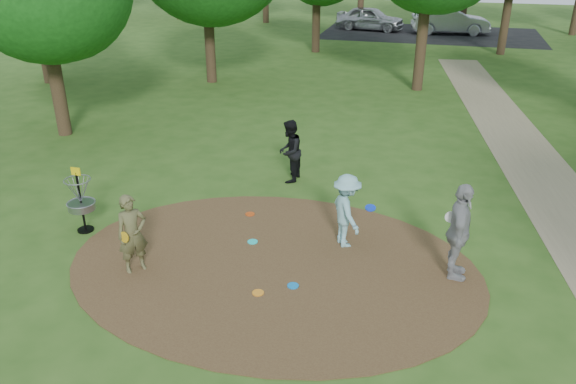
# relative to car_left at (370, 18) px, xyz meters

# --- Properties ---
(ground) EXTENTS (100.00, 100.00, 0.00)m
(ground) POSITION_rel_car_left_xyz_m (2.09, -30.46, -0.78)
(ground) COLOR #2D5119
(ground) RESTS_ON ground
(dirt_clearing) EXTENTS (8.40, 8.40, 0.02)m
(dirt_clearing) POSITION_rel_car_left_xyz_m (2.09, -30.46, -0.77)
(dirt_clearing) COLOR #47301C
(dirt_clearing) RESTS_ON ground
(parking_lot) EXTENTS (14.00, 8.00, 0.01)m
(parking_lot) POSITION_rel_car_left_xyz_m (4.09, -0.46, -0.78)
(parking_lot) COLOR black
(parking_lot) RESTS_ON ground
(player_observer_with_disc) EXTENTS (0.69, 0.70, 1.63)m
(player_observer_with_disc) POSITION_rel_car_left_xyz_m (-0.49, -31.33, 0.04)
(player_observer_with_disc) COLOR brown
(player_observer_with_disc) RESTS_ON ground
(player_throwing_with_disc) EXTENTS (1.15, 1.21, 1.62)m
(player_throwing_with_disc) POSITION_rel_car_left_xyz_m (3.36, -29.26, 0.03)
(player_throwing_with_disc) COLOR #86C2C9
(player_throwing_with_disc) RESTS_ON ground
(player_walking_with_disc) EXTENTS (0.67, 0.84, 1.69)m
(player_walking_with_disc) POSITION_rel_car_left_xyz_m (1.32, -26.24, 0.07)
(player_walking_with_disc) COLOR black
(player_walking_with_disc) RESTS_ON ground
(player_waiting_with_disc) EXTENTS (0.54, 1.15, 1.97)m
(player_waiting_with_disc) POSITION_rel_car_left_xyz_m (5.61, -29.92, 0.20)
(player_waiting_with_disc) COLOR #949396
(player_waiting_with_disc) RESTS_ON ground
(disc_ground_cyan) EXTENTS (0.22, 0.22, 0.02)m
(disc_ground_cyan) POSITION_rel_car_left_xyz_m (1.41, -29.71, -0.75)
(disc_ground_cyan) COLOR #1BDBD8
(disc_ground_cyan) RESTS_ON dirt_clearing
(disc_ground_blue) EXTENTS (0.22, 0.22, 0.02)m
(disc_ground_blue) POSITION_rel_car_left_xyz_m (2.68, -31.09, -0.75)
(disc_ground_blue) COLOR #0C7BD8
(disc_ground_blue) RESTS_ON dirt_clearing
(disc_ground_red) EXTENTS (0.22, 0.22, 0.02)m
(disc_ground_red) POSITION_rel_car_left_xyz_m (0.94, -28.47, -0.75)
(disc_ground_red) COLOR #CB4514
(disc_ground_red) RESTS_ON dirt_clearing
(car_left) EXTENTS (4.81, 2.54, 1.56)m
(car_left) POSITION_rel_car_left_xyz_m (0.00, 0.00, 0.00)
(car_left) COLOR #9EA2A6
(car_left) RESTS_ON ground
(car_right) EXTENTS (5.18, 2.45, 1.64)m
(car_right) POSITION_rel_car_left_xyz_m (5.29, -0.25, 0.04)
(car_right) COLOR #97999E
(car_right) RESTS_ON ground
(disc_ground_orange) EXTENTS (0.22, 0.22, 0.02)m
(disc_ground_orange) POSITION_rel_car_left_xyz_m (2.11, -31.49, -0.75)
(disc_ground_orange) COLOR orange
(disc_ground_orange) RESTS_ON dirt_clearing
(disc_golf_basket) EXTENTS (0.63, 0.63, 1.54)m
(disc_golf_basket) POSITION_rel_car_left_xyz_m (-2.41, -30.16, 0.09)
(disc_golf_basket) COLOR black
(disc_golf_basket) RESTS_ON ground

